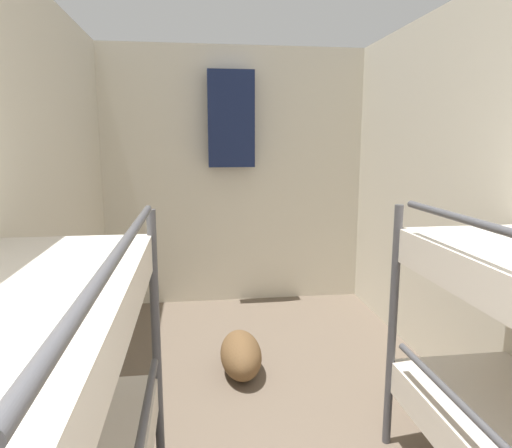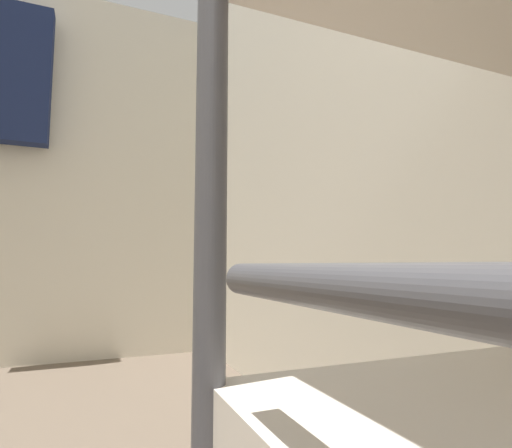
% 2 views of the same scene
% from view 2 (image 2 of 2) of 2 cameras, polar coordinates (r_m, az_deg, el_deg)
% --- Properties ---
extents(wall_back, '(2.69, 0.06, 2.53)m').
position_cam_2_polar(wall_back, '(3.05, -30.72, 7.03)').
color(wall_back, beige).
rests_on(wall_back, ground_plane).
extents(hanging_coat, '(0.44, 0.12, 0.90)m').
position_cam_2_polar(hanging_coat, '(3.09, -31.46, 17.97)').
color(hanging_coat, '#192347').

